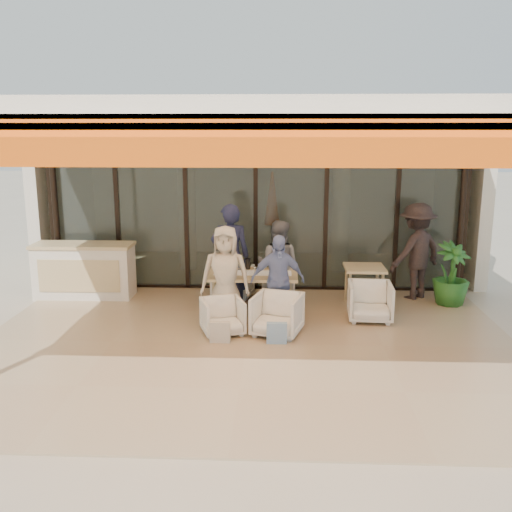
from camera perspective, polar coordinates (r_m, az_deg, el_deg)
The scene contains 21 objects.
ground at distance 8.51m, azimuth -0.95°, elevation -8.91°, with size 70.00×70.00×0.00m, color #C6B293.
terrace_floor at distance 8.50m, azimuth -0.95°, elevation -8.88°, with size 8.00×6.00×0.01m, color tan.
terrace_structure at distance 7.65m, azimuth -1.17°, elevation 13.58°, with size 8.00×6.00×3.40m.
glass_storefront at distance 11.01m, azimuth -0.04°, elevation 4.68°, with size 8.08×0.10×3.20m.
interior_block at distance 13.25m, azimuth 0.45°, elevation 8.76°, with size 9.05×3.62×3.52m.
host_counter at distance 11.14m, azimuth -16.80°, elevation -1.38°, with size 1.85×0.65×1.04m.
dining_table at distance 9.62m, azimuth -0.37°, elevation -2.04°, with size 1.50×0.90×0.93m.
chair_far_left at distance 10.65m, azimuth -2.32°, elevation -2.49°, with size 0.68×0.64×0.70m, color white.
chair_far_right at distance 10.62m, azimuth 2.20°, elevation -2.76°, with size 0.60×0.56×0.61m, color white.
chair_near_left at distance 8.84m, azimuth -3.36°, elevation -5.91°, with size 0.61×0.57×0.63m, color white.
chair_near_right at distance 8.79m, azimuth 2.12°, elevation -5.71°, with size 0.70×0.66×0.72m, color white.
diner_navy at distance 10.02m, azimuth -2.59°, elevation -0.01°, with size 0.68×0.45×1.86m, color #1A1E39.
diner_grey at distance 10.02m, azimuth 2.21°, elevation -0.86°, with size 0.77×0.60×1.58m, color #5C5C60.
diner_cream at distance 9.18m, azimuth -3.08°, elevation -1.97°, with size 0.79×0.52×1.62m, color beige.
diner_periwinkle at distance 9.15m, azimuth 2.17°, elevation -2.45°, with size 0.87×0.36×1.49m, color #7891C8.
tote_bag_cream at distance 8.52m, azimuth -3.62°, elevation -7.68°, with size 0.30×0.10×0.34m, color silver.
tote_bag_blue at distance 8.47m, azimuth 2.09°, elevation -7.78°, with size 0.30×0.10×0.34m, color #99BFD8.
side_table at distance 10.25m, azimuth 10.78°, elevation -1.63°, with size 0.70×0.70×0.74m.
side_chair at distance 9.61m, azimuth 11.34°, elevation -4.33°, with size 0.70×0.66×0.72m, color white.
standing_woman at distance 10.93m, azimuth 15.72°, elevation 0.43°, with size 1.17×0.67×1.81m, color black.
potted_palm at distance 10.77m, azimuth 18.93°, elevation -1.74°, with size 0.65×0.65×1.15m, color #1E5919.
Camera 1 is at (0.49, -7.90, 3.12)m, focal length 40.00 mm.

